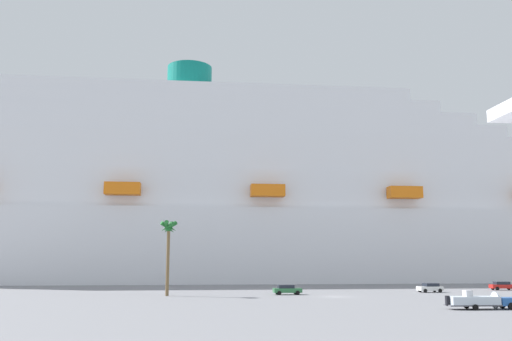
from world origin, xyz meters
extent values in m
plane|color=gray|center=(0.00, 30.00, 0.00)|extent=(600.00, 600.00, 0.00)
cube|color=white|center=(12.66, 58.73, 8.96)|extent=(239.68, 38.56, 17.92)
cube|color=white|center=(12.66, 58.73, 19.49)|extent=(210.94, 35.27, 3.15)
cube|color=white|center=(7.88, 58.83, 22.65)|extent=(199.42, 34.55, 3.15)
cube|color=white|center=(3.10, 58.94, 25.80)|extent=(188.60, 34.05, 3.15)
cube|color=white|center=(-1.67, 59.04, 28.95)|extent=(177.26, 33.21, 3.15)
cube|color=white|center=(-6.45, 59.14, 32.10)|extent=(169.61, 32.70, 3.15)
cube|color=white|center=(-11.23, 59.24, 35.26)|extent=(159.25, 32.27, 3.15)
cube|color=white|center=(-16.01, 59.35, 38.41)|extent=(150.87, 31.37, 3.15)
cube|color=white|center=(-20.79, 59.45, 41.56)|extent=(144.49, 30.56, 3.15)
cube|color=white|center=(-25.57, 59.55, 44.72)|extent=(135.12, 29.58, 3.15)
cube|color=white|center=(-30.35, 59.65, 47.87)|extent=(129.09, 28.68, 3.15)
cylinder|color=#0C7266|center=(-23.18, 59.50, 53.51)|extent=(12.29, 12.29, 8.13)
cube|color=orange|center=(-37.89, 42.43, 21.70)|extent=(8.07, 3.37, 2.80)
cube|color=orange|center=(-4.44, 41.71, 21.70)|extent=(8.07, 3.37, 2.80)
cube|color=orange|center=(29.02, 40.99, 21.70)|extent=(8.07, 3.37, 2.80)
cylinder|color=black|center=(13.77, -22.15, 0.40)|extent=(0.81, 0.31, 0.80)
cylinder|color=black|center=(13.69, -24.15, 0.40)|extent=(0.81, 0.31, 0.80)
cube|color=#595960|center=(9.68, -22.99, 0.47)|extent=(6.31, 2.22, 0.16)
cube|color=#595960|center=(13.36, -23.14, 0.47)|extent=(2.04, 0.20, 0.10)
cylinder|color=black|center=(9.44, -21.88, 0.32)|extent=(0.65, 0.25, 0.64)
cylinder|color=black|center=(9.36, -24.07, 0.32)|extent=(0.65, 0.25, 0.64)
cube|color=silver|center=(9.68, -22.99, 1.00)|extent=(5.75, 2.42, 0.90)
cone|color=silver|center=(12.91, -23.12, 1.00)|extent=(1.28, 2.02, 1.97)
cube|color=silver|center=(9.12, -22.97, 1.80)|extent=(0.84, 1.03, 0.70)
cube|color=black|center=(6.65, -22.87, 1.00)|extent=(0.38, 0.51, 1.10)
cylinder|color=brown|center=(-26.09, 5.05, 5.33)|extent=(0.52, 0.52, 10.66)
cone|color=#1E6628|center=(-25.69, 5.07, 10.76)|extent=(0.80, 2.65, 2.04)
cone|color=#1E6628|center=(-25.83, 5.35, 10.76)|extent=(2.51, 2.32, 1.78)
cone|color=#1E6628|center=(-26.26, 5.41, 10.76)|extent=(2.66, 1.73, 2.09)
cone|color=#1E6628|center=(-26.49, 5.02, 10.76)|extent=(0.90, 2.58, 2.22)
cone|color=#1E6628|center=(-26.33, 4.73, 10.76)|extent=(2.59, 2.18, 1.81)
cone|color=#1E6628|center=(-25.86, 4.73, 10.76)|extent=(2.50, 2.08, 2.14)
sphere|color=#1E6628|center=(-26.09, 5.05, 10.66)|extent=(1.10, 1.10, 1.10)
cube|color=white|center=(19.25, 8.77, 0.68)|extent=(4.42, 2.22, 0.70)
cube|color=#1E232D|center=(19.47, 8.79, 1.31)|extent=(2.53, 1.88, 0.55)
cylinder|color=black|center=(17.92, 7.72, 0.33)|extent=(0.68, 0.27, 0.66)
cylinder|color=black|center=(17.77, 9.59, 0.33)|extent=(0.68, 0.27, 0.66)
cylinder|color=black|center=(20.74, 7.96, 0.33)|extent=(0.68, 0.27, 0.66)
cylinder|color=black|center=(20.58, 9.83, 0.33)|extent=(0.68, 0.27, 0.66)
cube|color=#2D723F|center=(-6.65, 5.80, 0.68)|extent=(4.64, 1.86, 0.70)
cube|color=#1E232D|center=(-6.88, 5.80, 1.31)|extent=(2.61, 1.64, 0.55)
cylinder|color=black|center=(-5.15, 6.72, 0.33)|extent=(0.66, 0.23, 0.66)
cylinder|color=black|center=(-5.12, 4.96, 0.33)|extent=(0.66, 0.23, 0.66)
cylinder|color=black|center=(-8.19, 6.65, 0.33)|extent=(0.66, 0.23, 0.66)
cylinder|color=black|center=(-8.15, 4.89, 0.33)|extent=(0.66, 0.23, 0.66)
cube|color=red|center=(36.13, 13.89, 0.68)|extent=(4.81, 2.44, 0.70)
cube|color=#1E232D|center=(35.90, 13.92, 1.31)|extent=(2.77, 2.01, 0.55)
cylinder|color=black|center=(37.75, 14.66, 0.33)|extent=(0.68, 0.30, 0.66)
cylinder|color=black|center=(34.72, 15.02, 0.33)|extent=(0.68, 0.30, 0.66)
cylinder|color=black|center=(34.50, 13.12, 0.33)|extent=(0.68, 0.30, 0.66)
camera|label=1|loc=(-23.36, -83.21, 5.64)|focal=37.97mm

